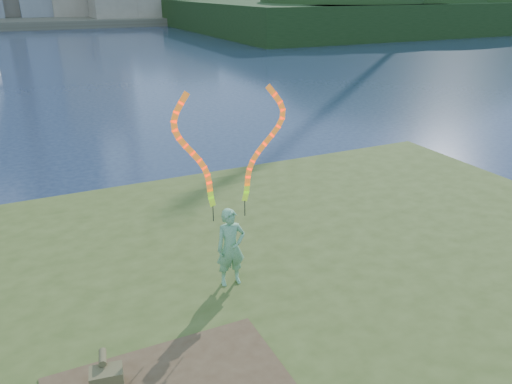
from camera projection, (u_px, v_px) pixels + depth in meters
ground at (240, 297)px, 10.15m from camera, size 320.00×320.00×0.00m
grassy_knoll at (297, 353)px, 8.11m from camera, size 20.00×18.00×0.80m
far_shore at (28, 19)px, 89.34m from camera, size 320.00×40.00×1.20m
wooded_hill at (422, 24)px, 83.79m from camera, size 78.00×50.00×63.00m
woman_with_ribbons at (230, 211)px, 8.69m from camera, size 1.99×0.38×3.88m
canvas_bag at (107, 378)px, 6.73m from camera, size 0.48×0.54×0.41m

